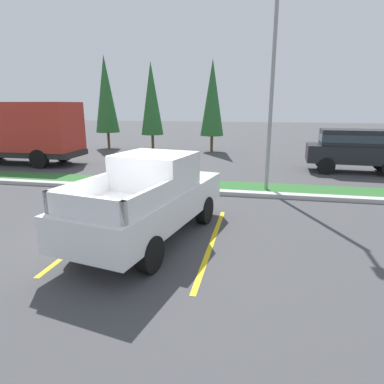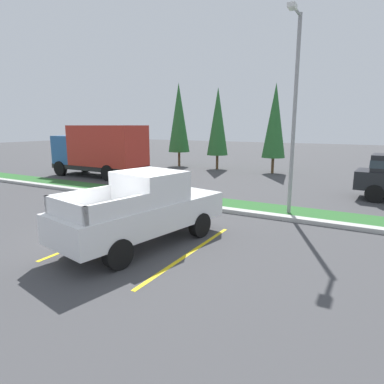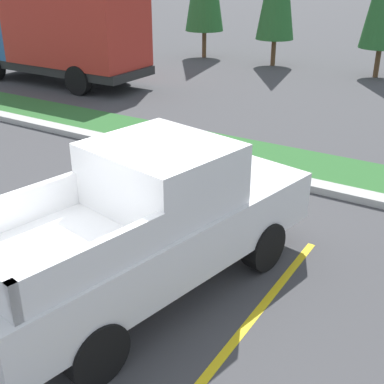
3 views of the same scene
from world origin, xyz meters
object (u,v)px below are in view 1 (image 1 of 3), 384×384
object	(u,v)px
pickup_truck_main	(151,198)
cypress_tree_left_inner	(151,99)
cypress_tree_leftmost	(106,94)
street_light	(273,78)
suv_distant	(355,147)
cypress_tree_center	(212,98)
cargo_truck_distant	(22,131)

from	to	relation	value
pickup_truck_main	cypress_tree_left_inner	xyz separation A→B (m)	(-5.27, 16.26, 2.64)
cypress_tree_leftmost	street_light	bearing A→B (deg)	-43.51
pickup_truck_main	suv_distant	bearing A→B (deg)	54.40
street_light	cypress_tree_center	world-z (taller)	street_light
pickup_truck_main	cypress_tree_center	world-z (taller)	cypress_tree_center
pickup_truck_main	cypress_tree_center	bearing A→B (deg)	92.90
suv_distant	pickup_truck_main	bearing A→B (deg)	-125.60
suv_distant	cypress_tree_left_inner	xyz separation A→B (m)	(-12.43, 6.27, 2.44)
cargo_truck_distant	cypress_tree_left_inner	world-z (taller)	cypress_tree_left_inner
cargo_truck_distant	cypress_tree_center	distance (m)	12.18
pickup_truck_main	cypress_tree_leftmost	world-z (taller)	cypress_tree_leftmost
suv_distant	cypress_tree_center	size ratio (longest dim) A/B	0.75
street_light	cypress_tree_leftmost	distance (m)	16.24
cypress_tree_leftmost	pickup_truck_main	bearing A→B (deg)	-61.60
street_light	cargo_truck_distant	bearing A→B (deg)	164.55
pickup_truck_main	suv_distant	distance (m)	12.29
pickup_truck_main	street_light	bearing A→B (deg)	61.05
pickup_truck_main	cargo_truck_distant	distance (m)	13.74
pickup_truck_main	cypress_tree_leftmost	distance (m)	18.90
street_light	cypress_tree_left_inner	size ratio (longest dim) A/B	1.16
cypress_tree_leftmost	cypress_tree_left_inner	distance (m)	3.63
suv_distant	cypress_tree_left_inner	distance (m)	14.13
street_light	cypress_tree_center	size ratio (longest dim) A/B	1.15
pickup_truck_main	suv_distant	size ratio (longest dim) A/B	1.17
pickup_truck_main	cypress_tree_center	distance (m)	16.41
cypress_tree_leftmost	cypress_tree_left_inner	size ratio (longest dim) A/B	1.09
cargo_truck_distant	cypress_tree_leftmost	world-z (taller)	cypress_tree_leftmost
suv_distant	cypress_tree_left_inner	bearing A→B (deg)	153.24
cypress_tree_left_inner	cypress_tree_center	distance (m)	4.45
cypress_tree_left_inner	suv_distant	bearing A→B (deg)	-26.76
pickup_truck_main	cypress_tree_left_inner	world-z (taller)	cypress_tree_left_inner
pickup_truck_main	cargo_truck_distant	size ratio (longest dim) A/B	0.81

